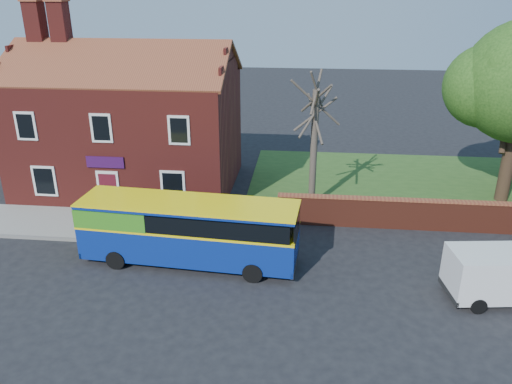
# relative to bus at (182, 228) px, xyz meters

# --- Properties ---
(ground) EXTENTS (120.00, 120.00, 0.00)m
(ground) POSITION_rel_bus_xyz_m (1.83, -2.71, -1.62)
(ground) COLOR black
(ground) RESTS_ON ground
(pavement) EXTENTS (18.00, 3.50, 0.12)m
(pavement) POSITION_rel_bus_xyz_m (-5.17, 3.04, -1.56)
(pavement) COLOR gray
(pavement) RESTS_ON ground
(kerb) EXTENTS (18.00, 0.15, 0.14)m
(kerb) POSITION_rel_bus_xyz_m (-5.17, 1.29, -1.55)
(kerb) COLOR slate
(kerb) RESTS_ON ground
(grass_strip) EXTENTS (26.00, 12.00, 0.04)m
(grass_strip) POSITION_rel_bus_xyz_m (14.83, 10.29, -1.60)
(grass_strip) COLOR #426B28
(grass_strip) RESTS_ON ground
(shop_building) EXTENTS (12.30, 8.13, 10.50)m
(shop_building) POSITION_rel_bus_xyz_m (-5.19, 8.79, 1.80)
(shop_building) COLOR maroon
(shop_building) RESTS_ON ground
(boundary_wall) EXTENTS (22.00, 0.38, 1.60)m
(boundary_wall) POSITION_rel_bus_xyz_m (14.83, 4.29, -0.80)
(boundary_wall) COLOR maroon
(boundary_wall) RESTS_ON ground
(bus) EXTENTS (9.46, 3.04, 2.84)m
(bus) POSITION_rel_bus_xyz_m (0.00, 0.00, 0.00)
(bus) COLOR navy
(bus) RESTS_ON ground
(van_near) EXTENTS (4.83, 2.42, 2.04)m
(van_near) POSITION_rel_bus_xyz_m (13.06, -1.52, -0.48)
(van_near) COLOR white
(van_near) RESTS_ON ground
(bare_tree) EXTENTS (2.63, 3.13, 7.00)m
(bare_tree) POSITION_rel_bus_xyz_m (5.55, 6.58, 1.98)
(bare_tree) COLOR #4C4238
(bare_tree) RESTS_ON ground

